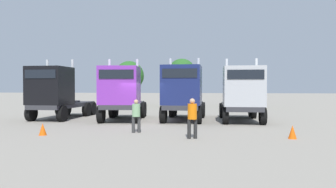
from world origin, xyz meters
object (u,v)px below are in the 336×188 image
at_px(semi_truck_silver, 242,94).
at_px(traffic_cone_near, 292,132).
at_px(semi_truck_black, 55,93).
at_px(semi_truck_purple, 122,93).
at_px(visitor_with_camera, 136,114).
at_px(traffic_cone_mid, 43,129).
at_px(semi_truck_navy, 183,92).
at_px(visitor_in_hivis, 192,115).

xyz_separation_m(semi_truck_silver, traffic_cone_near, (1.55, -6.22, -1.51)).
height_order(semi_truck_black, semi_truck_purple, semi_truck_black).
bearing_deg(semi_truck_silver, semi_truck_purple, -87.44).
xyz_separation_m(semi_truck_black, visitor_with_camera, (7.00, -5.34, -0.93)).
bearing_deg(traffic_cone_mid, semi_truck_navy, 48.34).
height_order(semi_truck_black, traffic_cone_near, semi_truck_black).
bearing_deg(semi_truck_silver, visitor_in_hivis, -22.82).
distance_m(semi_truck_black, semi_truck_silver, 12.62).
height_order(semi_truck_navy, traffic_cone_mid, semi_truck_navy).
distance_m(semi_truck_purple, traffic_cone_near, 11.11).
distance_m(semi_truck_silver, traffic_cone_mid, 11.96).
bearing_deg(semi_truck_purple, visitor_in_hivis, 32.00).
bearing_deg(traffic_cone_mid, visitor_in_hivis, -0.35).
xyz_separation_m(visitor_with_camera, traffic_cone_near, (7.17, -0.87, -0.65)).
xyz_separation_m(semi_truck_purple, semi_truck_navy, (4.02, 0.41, 0.03)).
relative_size(semi_truck_navy, semi_truck_silver, 0.98).
distance_m(semi_truck_navy, traffic_cone_near, 8.34).
relative_size(semi_truck_silver, traffic_cone_mid, 11.10).
xyz_separation_m(visitor_with_camera, traffic_cone_mid, (-4.14, -1.39, -0.66)).
height_order(visitor_in_hivis, traffic_cone_mid, visitor_in_hivis).
distance_m(semi_truck_black, traffic_cone_mid, 7.48).
height_order(semi_truck_purple, semi_truck_silver, semi_truck_purple).
xyz_separation_m(semi_truck_black, traffic_cone_mid, (2.86, -6.72, -1.59)).
bearing_deg(semi_truck_navy, semi_truck_black, -88.54).
bearing_deg(visitor_with_camera, traffic_cone_near, 61.97).
bearing_deg(semi_truck_navy, visitor_in_hivis, 9.74).
height_order(semi_truck_purple, visitor_in_hivis, semi_truck_purple).
xyz_separation_m(semi_truck_navy, visitor_with_camera, (-1.85, -5.35, -0.96)).
bearing_deg(traffic_cone_mid, traffic_cone_near, 2.63).
relative_size(visitor_with_camera, traffic_cone_near, 2.75).
height_order(semi_truck_black, semi_truck_navy, semi_truck_black).
distance_m(semi_truck_purple, visitor_in_hivis, 8.14).
xyz_separation_m(semi_truck_silver, visitor_in_hivis, (-2.78, -6.78, -0.78)).
height_order(semi_truck_purple, visitor_with_camera, semi_truck_purple).
height_order(semi_truck_purple, traffic_cone_near, semi_truck_purple).
relative_size(semi_truck_silver, visitor_in_hivis, 3.56).
xyz_separation_m(semi_truck_black, semi_truck_navy, (8.85, 0.01, 0.03)).
bearing_deg(visitor_in_hivis, semi_truck_navy, 170.45).
relative_size(semi_truck_black, semi_truck_purple, 1.04).
bearing_deg(semi_truck_navy, traffic_cone_mid, -40.27).
relative_size(semi_truck_purple, traffic_cone_mid, 10.68).
distance_m(semi_truck_black, visitor_with_camera, 8.85).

